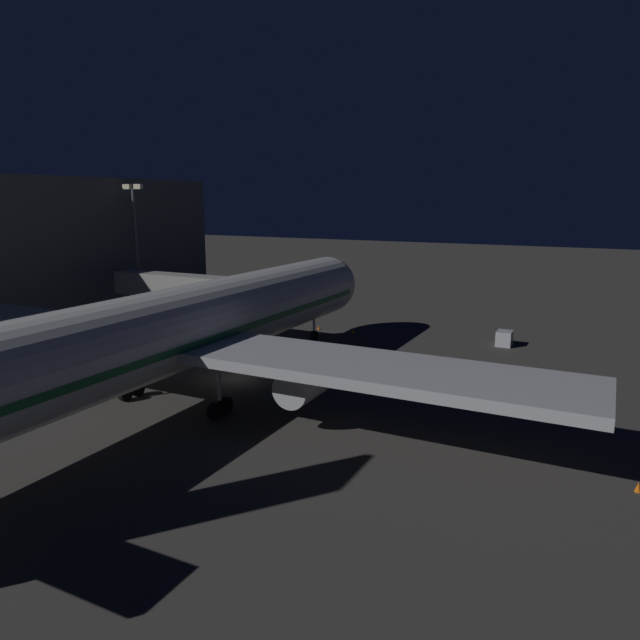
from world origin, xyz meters
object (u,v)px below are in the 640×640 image
traffic_cone_nose_port (353,331)px  baggage_container_near_belt (504,338)px  airliner_at_gate (162,335)px  traffic_cone_nose_starboard (319,327)px  traffic_cone_wingtip_svc_side (638,487)px  jet_bridge (203,288)px  apron_floodlight_mast (136,242)px

traffic_cone_nose_port → baggage_container_near_belt: bearing=-173.5°
baggage_container_near_belt → traffic_cone_nose_port: (16.49, 1.88, -0.51)m
airliner_at_gate → baggage_container_near_belt: (-18.69, -30.85, -4.86)m
traffic_cone_nose_starboard → traffic_cone_wingtip_svc_side: (-32.69, 27.13, 0.00)m
jet_bridge → apron_floodlight_mast: 16.24m
jet_bridge → apron_floodlight_mast: bearing=-21.4°
jet_bridge → apron_floodlight_mast: size_ratio=1.19×
baggage_container_near_belt → traffic_cone_wingtip_svc_side: (-11.81, 29.01, -0.51)m
airliner_at_gate → jet_bridge: size_ratio=3.07×
airliner_at_gate → traffic_cone_nose_port: size_ratio=111.59×
traffic_cone_wingtip_svc_side → traffic_cone_nose_starboard: bearing=-39.7°
airliner_at_gate → jet_bridge: airliner_at_gate is taller
traffic_cone_nose_port → traffic_cone_wingtip_svc_side: (-28.29, 27.13, 0.00)m
jet_bridge → traffic_cone_nose_starboard: bearing=-129.7°
traffic_cone_wingtip_svc_side → baggage_container_near_belt: bearing=-67.9°
baggage_container_near_belt → traffic_cone_wingtip_svc_side: 31.33m
airliner_at_gate → traffic_cone_wingtip_svc_side: size_ratio=111.59×
traffic_cone_nose_port → apron_floodlight_mast: bearing=9.7°
jet_bridge → baggage_container_near_belt: jet_bridge is taller
airliner_at_gate → traffic_cone_wingtip_svc_side: 31.02m
airliner_at_gate → traffic_cone_nose_starboard: bearing=-85.7°
traffic_cone_nose_port → traffic_cone_wingtip_svc_side: 39.20m
apron_floodlight_mast → baggage_container_near_belt: apron_floodlight_mast is taller
airliner_at_gate → traffic_cone_nose_port: bearing=-94.3°
baggage_container_near_belt → traffic_cone_nose_starboard: (20.89, 1.88, -0.51)m
traffic_cone_nose_port → traffic_cone_wingtip_svc_side: size_ratio=1.00×
traffic_cone_nose_port → airliner_at_gate: bearing=85.7°
apron_floodlight_mast → jet_bridge: bearing=158.6°
apron_floodlight_mast → traffic_cone_nose_port: 29.69m
airliner_at_gate → traffic_cone_wingtip_svc_side: (-30.49, -1.83, -5.38)m
traffic_cone_nose_starboard → airliner_at_gate: bearing=94.3°
jet_bridge → baggage_container_near_belt: 32.41m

